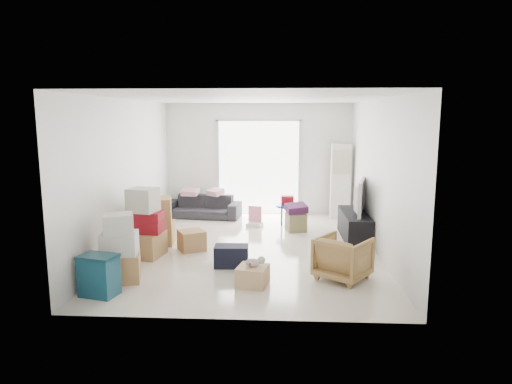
{
  "coord_description": "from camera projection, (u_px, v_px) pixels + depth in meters",
  "views": [
    {
      "loc": [
        0.53,
        -8.1,
        2.41
      ],
      "look_at": [
        0.08,
        0.2,
        1.01
      ],
      "focal_mm": 32.0,
      "sensor_mm": 36.0,
      "label": 1
    }
  ],
  "objects": [
    {
      "name": "room_shell",
      "position": [
        251.0,
        175.0,
        8.17
      ],
      "size": [
        4.98,
        6.48,
        3.18
      ],
      "color": "beige",
      "rests_on": "ground"
    },
    {
      "name": "sliding_door",
      "position": [
        259.0,
        164.0,
        11.12
      ],
      "size": [
        2.1,
        0.04,
        2.33
      ],
      "color": "white",
      "rests_on": "room_shell"
    },
    {
      "name": "ac_tower",
      "position": [
        340.0,
        181.0,
        10.76
      ],
      "size": [
        0.45,
        0.3,
        1.75
      ],
      "primitive_type": "cube",
      "color": "white",
      "rests_on": "room_shell"
    },
    {
      "name": "tv_console",
      "position": [
        354.0,
        226.0,
        8.98
      ],
      "size": [
        0.47,
        1.56,
        0.52
      ],
      "primitive_type": "cube",
      "color": "black",
      "rests_on": "room_shell"
    },
    {
      "name": "television",
      "position": [
        355.0,
        209.0,
        8.92
      ],
      "size": [
        0.92,
        1.28,
        0.15
      ],
      "primitive_type": "imported",
      "rotation": [
        0.0,
        0.0,
        1.33
      ],
      "color": "black",
      "rests_on": "tv_console"
    },
    {
      "name": "sofa",
      "position": [
        203.0,
        203.0,
        10.87
      ],
      "size": [
        1.84,
        0.73,
        0.7
      ],
      "primitive_type": "imported",
      "rotation": [
        0.0,
        0.0,
        -0.12
      ],
      "color": "#2B2B31",
      "rests_on": "room_shell"
    },
    {
      "name": "pillow_left",
      "position": [
        190.0,
        186.0,
        10.83
      ],
      "size": [
        0.37,
        0.31,
        0.11
      ],
      "primitive_type": "cube",
      "rotation": [
        0.0,
        0.0,
        -0.15
      ],
      "color": "#D79DAF",
      "rests_on": "sofa"
    },
    {
      "name": "pillow_right",
      "position": [
        215.0,
        186.0,
        10.82
      ],
      "size": [
        0.44,
        0.43,
        0.12
      ],
      "primitive_type": "cube",
      "rotation": [
        0.0,
        0.0,
        -0.66
      ],
      "color": "#D79DAF",
      "rests_on": "sofa"
    },
    {
      "name": "armchair",
      "position": [
        343.0,
        256.0,
        6.75
      ],
      "size": [
        0.94,
        0.93,
        0.71
      ],
      "primitive_type": "imported",
      "rotation": [
        0.0,
        0.0,
        2.51
      ],
      "color": "tan",
      "rests_on": "room_shell"
    },
    {
      "name": "storage_bins",
      "position": [
        99.0,
        275.0,
        6.13
      ],
      "size": [
        0.56,
        0.45,
        0.57
      ],
      "rotation": [
        0.0,
        0.0,
        -0.25
      ],
      "color": "navy",
      "rests_on": "room_shell"
    },
    {
      "name": "box_stack_a",
      "position": [
        120.0,
        251.0,
        6.64
      ],
      "size": [
        0.64,
        0.58,
        1.01
      ],
      "rotation": [
        0.0,
        0.0,
        0.26
      ],
      "color": "#B37A50",
      "rests_on": "room_shell"
    },
    {
      "name": "box_stack_b",
      "position": [
        144.0,
        227.0,
        7.82
      ],
      "size": [
        0.69,
        0.69,
        1.19
      ],
      "rotation": [
        0.0,
        0.0,
        -0.12
      ],
      "color": "#B37A50",
      "rests_on": "room_shell"
    },
    {
      "name": "box_stack_c",
      "position": [
        158.0,
        222.0,
        8.58
      ],
      "size": [
        0.63,
        0.61,
        0.89
      ],
      "rotation": [
        0.0,
        0.0,
        0.13
      ],
      "color": "#B37A50",
      "rests_on": "room_shell"
    },
    {
      "name": "loose_box",
      "position": [
        192.0,
        240.0,
        8.24
      ],
      "size": [
        0.58,
        0.58,
        0.36
      ],
      "primitive_type": "cube",
      "rotation": [
        0.0,
        0.0,
        0.5
      ],
      "color": "#B37A50",
      "rests_on": "room_shell"
    },
    {
      "name": "duffel_bag",
      "position": [
        231.0,
        256.0,
        7.33
      ],
      "size": [
        0.55,
        0.34,
        0.35
      ],
      "primitive_type": "cube",
      "rotation": [
        0.0,
        0.0,
        0.04
      ],
      "color": "black",
      "rests_on": "room_shell"
    },
    {
      "name": "ottoman",
      "position": [
        296.0,
        222.0,
        9.6
      ],
      "size": [
        0.47,
        0.47,
        0.38
      ],
      "primitive_type": "cube",
      "rotation": [
        0.0,
        0.0,
        0.26
      ],
      "color": "olive",
      "rests_on": "room_shell"
    },
    {
      "name": "blanket",
      "position": [
        296.0,
        210.0,
        9.55
      ],
      "size": [
        0.51,
        0.51,
        0.14
      ],
      "primitive_type": "cube",
      "rotation": [
        0.0,
        0.0,
        0.24
      ],
      "color": "#411A43",
      "rests_on": "ottoman"
    },
    {
      "name": "kids_table",
      "position": [
        287.0,
        204.0,
        10.15
      ],
      "size": [
        0.51,
        0.51,
        0.64
      ],
      "rotation": [
        0.0,
        0.0,
        0.34
      ],
      "color": "#0936BF",
      "rests_on": "room_shell"
    },
    {
      "name": "toy_walker",
      "position": [
        255.0,
        220.0,
        10.05
      ],
      "size": [
        0.38,
        0.35,
        0.43
      ],
      "rotation": [
        0.0,
        0.0,
        -0.26
      ],
      "color": "silver",
      "rests_on": "room_shell"
    },
    {
      "name": "wood_crate",
      "position": [
        253.0,
        276.0,
        6.53
      ],
      "size": [
        0.5,
        0.5,
        0.28
      ],
      "primitive_type": "cube",
      "rotation": [
        0.0,
        0.0,
        -0.21
      ],
      "color": "tan",
      "rests_on": "room_shell"
    },
    {
      "name": "plush_bunny",
      "position": [
        255.0,
        262.0,
        6.5
      ],
      "size": [
        0.29,
        0.17,
        0.14
      ],
      "rotation": [
        0.0,
        0.0,
        0.46
      ],
      "color": "#B2ADA8",
      "rests_on": "wood_crate"
    }
  ]
}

